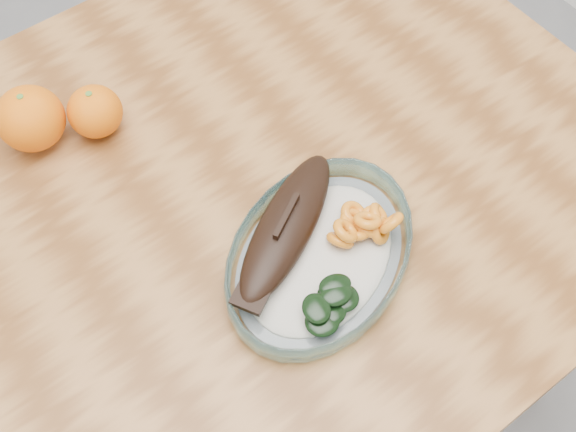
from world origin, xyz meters
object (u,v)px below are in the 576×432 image
(plated_meal, at_px, (319,252))
(orange_right, at_px, (95,112))
(dining_table, at_px, (179,268))
(orange_left, at_px, (30,119))

(plated_meal, relative_size, orange_right, 9.10)
(dining_table, bearing_deg, orange_right, 86.45)
(orange_right, bearing_deg, plated_meal, -71.66)
(orange_left, bearing_deg, orange_right, -23.65)
(plated_meal, bearing_deg, orange_right, 85.77)
(plated_meal, bearing_deg, dining_table, 107.52)
(orange_left, bearing_deg, plated_meal, -63.26)
(dining_table, height_order, plated_meal, plated_meal)
(dining_table, xyz_separation_m, plated_meal, (0.12, -0.14, 0.12))
(dining_table, distance_m, orange_left, 0.26)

